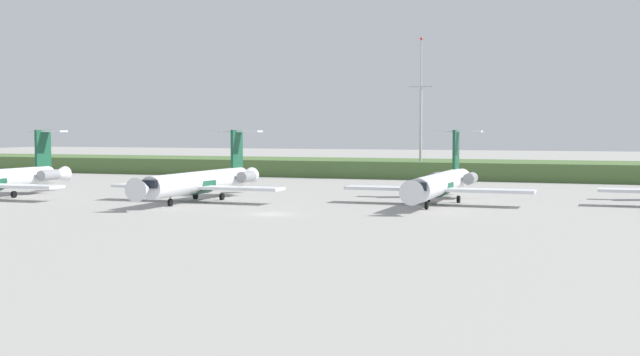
{
  "coord_description": "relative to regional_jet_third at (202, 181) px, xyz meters",
  "views": [
    {
      "loc": [
        34.31,
        -81.45,
        9.07
      ],
      "look_at": [
        0.0,
        15.89,
        3.0
      ],
      "focal_mm": 46.52,
      "sensor_mm": 36.0,
      "label": 1
    }
  ],
  "objects": [
    {
      "name": "ground_plane",
      "position": [
        14.7,
        17.52,
        -2.54
      ],
      "size": [
        500.0,
        500.0,
        0.0
      ],
      "primitive_type": "plane",
      "color": "#9E9B96"
    },
    {
      "name": "grass_berm",
      "position": [
        14.7,
        61.12,
        -0.95
      ],
      "size": [
        320.0,
        20.0,
        3.18
      ],
      "primitive_type": "cube",
      "color": "#4C6B38",
      "rests_on": "ground"
    },
    {
      "name": "regional_jet_third",
      "position": [
        0.0,
        0.0,
        0.0
      ],
      "size": [
        22.81,
        31.0,
        9.0
      ],
      "color": "silver",
      "rests_on": "ground"
    },
    {
      "name": "regional_jet_fourth",
      "position": [
        29.35,
        6.19,
        0.0
      ],
      "size": [
        22.81,
        31.0,
        9.0
      ],
      "color": "silver",
      "rests_on": "ground"
    },
    {
      "name": "antenna_mast",
      "position": [
        15.72,
        56.4,
        8.17
      ],
      "size": [
        4.4,
        0.5,
        25.91
      ],
      "color": "#B2B2B7",
      "rests_on": "ground"
    }
  ]
}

